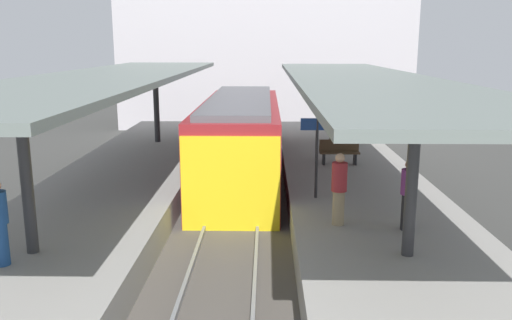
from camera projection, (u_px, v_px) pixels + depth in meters
name	position (u px, v px, depth m)	size (l,w,h in m)	color
ground_plane	(234.00, 221.00, 15.72)	(80.00, 80.00, 0.00)	#383835
platform_left	(106.00, 205.00, 15.69)	(4.40, 28.00, 1.00)	gray
platform_right	(363.00, 206.00, 15.54)	(4.40, 28.00, 1.00)	gray
track_ballast	(234.00, 218.00, 15.70)	(3.20, 28.00, 0.20)	#4C4742
rail_near_side	(210.00, 213.00, 15.68)	(0.08, 28.00, 0.14)	slate
rail_far_side	(258.00, 213.00, 15.65)	(0.08, 28.00, 0.14)	slate
commuter_train	(240.00, 140.00, 19.28)	(2.78, 10.78, 3.10)	maroon
canopy_left	(112.00, 78.00, 16.28)	(4.18, 21.00, 3.27)	#333335
canopy_right	(360.00, 80.00, 16.14)	(4.18, 21.00, 3.21)	#333335
platform_bench	(339.00, 151.00, 18.67)	(1.40, 0.41, 0.86)	black
platform_sign	(317.00, 140.00, 14.29)	(0.90, 0.08, 2.21)	#262628
passenger_near_bench	(408.00, 194.00, 11.92)	(0.36, 0.36, 1.64)	#232328
passenger_far_end	(339.00, 188.00, 12.27)	(0.36, 0.36, 1.71)	#998460
station_building_backdrop	(265.00, 39.00, 34.07)	(18.00, 6.00, 11.00)	#B7B2B7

